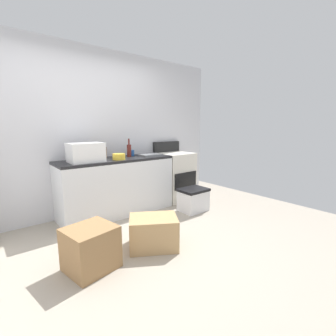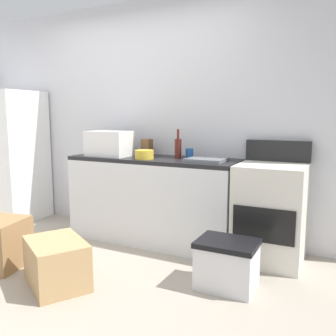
# 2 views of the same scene
# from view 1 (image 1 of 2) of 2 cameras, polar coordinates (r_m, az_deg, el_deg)

# --- Properties ---
(ground_plane) EXTENTS (6.00, 6.00, 0.00)m
(ground_plane) POSITION_cam_1_polar(r_m,az_deg,el_deg) (2.92, -6.23, -18.66)
(ground_plane) COLOR #9E9384
(wall_back) EXTENTS (5.00, 0.10, 2.60)m
(wall_back) POSITION_cam_1_polar(r_m,az_deg,el_deg) (3.96, -18.95, 8.13)
(wall_back) COLOR silver
(wall_back) RESTS_ON ground_plane
(kitchen_counter) EXTENTS (1.80, 0.60, 0.90)m
(kitchen_counter) POSITION_cam_1_polar(r_m,az_deg,el_deg) (3.87, -12.25, -4.32)
(kitchen_counter) COLOR silver
(kitchen_counter) RESTS_ON ground_plane
(stove_oven) EXTENTS (0.60, 0.61, 1.10)m
(stove_oven) POSITION_cam_1_polar(r_m,az_deg,el_deg) (4.53, 1.62, -1.78)
(stove_oven) COLOR silver
(stove_oven) RESTS_ON ground_plane
(microwave) EXTENTS (0.46, 0.34, 0.27)m
(microwave) POSITION_cam_1_polar(r_m,az_deg,el_deg) (3.51, -19.34, 3.57)
(microwave) COLOR white
(microwave) RESTS_ON kitchen_counter
(sink_basin) EXTENTS (0.36, 0.32, 0.03)m
(sink_basin) POSITION_cam_1_polar(r_m,az_deg,el_deg) (4.05, -4.55, 3.22)
(sink_basin) COLOR slate
(sink_basin) RESTS_ON kitchen_counter
(wine_bottle) EXTENTS (0.07, 0.07, 0.30)m
(wine_bottle) POSITION_cam_1_polar(r_m,az_deg,el_deg) (3.93, -9.42, 4.29)
(wine_bottle) COLOR #591E19
(wine_bottle) RESTS_ON kitchen_counter
(coffee_mug) EXTENTS (0.08, 0.08, 0.10)m
(coffee_mug) POSITION_cam_1_polar(r_m,az_deg,el_deg) (4.05, -8.75, 3.63)
(coffee_mug) COLOR #2659A5
(coffee_mug) RESTS_ON kitchen_counter
(knife_block) EXTENTS (0.10, 0.10, 0.18)m
(knife_block) POSITION_cam_1_polar(r_m,az_deg,el_deg) (3.84, -15.65, 3.61)
(knife_block) COLOR brown
(knife_block) RESTS_ON kitchen_counter
(mixing_bowl) EXTENTS (0.19, 0.19, 0.09)m
(mixing_bowl) POSITION_cam_1_polar(r_m,az_deg,el_deg) (3.64, -11.83, 2.71)
(mixing_bowl) COLOR gold
(mixing_bowl) RESTS_ON kitchen_counter
(cardboard_box_large) EXTENTS (0.52, 0.50, 0.43)m
(cardboard_box_large) POSITION_cam_1_polar(r_m,az_deg,el_deg) (2.56, -18.24, -17.99)
(cardboard_box_large) COLOR olive
(cardboard_box_large) RESTS_ON ground_plane
(cardboard_box_medium) EXTENTS (0.67, 0.62, 0.37)m
(cardboard_box_medium) POSITION_cam_1_polar(r_m,az_deg,el_deg) (2.84, -3.54, -15.27)
(cardboard_box_medium) COLOR tan
(cardboard_box_medium) RESTS_ON ground_plane
(storage_bin) EXTENTS (0.46, 0.36, 0.38)m
(storage_bin) POSITION_cam_1_polar(r_m,az_deg,el_deg) (3.98, 6.14, -7.62)
(storage_bin) COLOR silver
(storage_bin) RESTS_ON ground_plane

